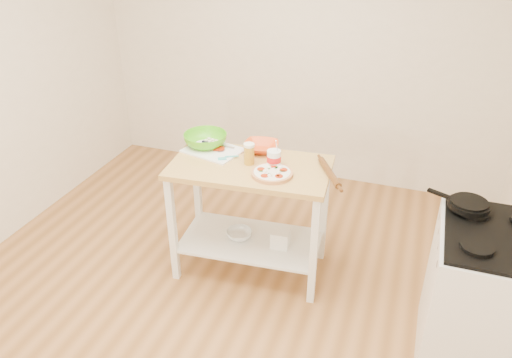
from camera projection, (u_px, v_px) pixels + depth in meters
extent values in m
cube|color=#AA723E|center=(210.00, 316.00, 3.47)|extent=(4.00, 4.50, 0.02)
cube|color=beige|center=(301.00, 43.00, 4.67)|extent=(4.00, 0.02, 2.70)
cube|color=tan|center=(250.00, 168.00, 3.49)|extent=(1.16, 0.70, 0.04)
cube|color=white|center=(251.00, 241.00, 3.80)|extent=(1.08, 0.63, 0.02)
cube|color=white|center=(173.00, 230.00, 3.60)|extent=(0.05, 0.05, 0.86)
cube|color=white|center=(198.00, 195.00, 4.04)|extent=(0.05, 0.05, 0.86)
cube|color=white|center=(314.00, 252.00, 3.38)|extent=(0.05, 0.05, 0.86)
cube|color=white|center=(324.00, 212.00, 3.82)|extent=(0.05, 0.05, 0.86)
cube|color=white|center=(483.00, 302.00, 2.92)|extent=(0.63, 0.73, 0.92)
cube|color=black|center=(502.00, 236.00, 2.69)|extent=(0.59, 0.69, 0.02)
cylinder|color=black|center=(469.00, 205.00, 2.88)|extent=(0.24, 0.24, 0.03)
cube|color=black|center=(439.00, 194.00, 2.99)|extent=(0.14, 0.08, 0.02)
cylinder|color=tan|center=(272.00, 174.00, 3.35)|extent=(0.28, 0.28, 0.02)
cylinder|color=tan|center=(272.00, 172.00, 3.35)|extent=(0.28, 0.28, 0.01)
cylinder|color=white|center=(272.00, 172.00, 3.35)|extent=(0.25, 0.25, 0.01)
cylinder|color=#A32206|center=(284.00, 170.00, 3.36)|extent=(0.05, 0.05, 0.01)
cylinder|color=#A32206|center=(272.00, 166.00, 3.41)|extent=(0.05, 0.05, 0.01)
cylinder|color=#A32206|center=(261.00, 169.00, 3.37)|extent=(0.05, 0.05, 0.01)
cylinder|color=#A32206|center=(265.00, 176.00, 3.29)|extent=(0.05, 0.05, 0.01)
cylinder|color=#A32206|center=(279.00, 176.00, 3.28)|extent=(0.05, 0.05, 0.01)
sphere|color=white|center=(280.00, 168.00, 3.38)|extent=(0.03, 0.03, 0.03)
sphere|color=white|center=(269.00, 168.00, 3.39)|extent=(0.03, 0.03, 0.03)
sphere|color=white|center=(265.00, 172.00, 3.34)|extent=(0.03, 0.03, 0.03)
sphere|color=white|center=(270.00, 176.00, 3.29)|extent=(0.03, 0.03, 0.03)
sphere|color=white|center=(278.00, 173.00, 3.32)|extent=(0.03, 0.03, 0.03)
plane|color=#1B5415|center=(281.00, 171.00, 3.34)|extent=(0.03, 0.03, 0.00)
plane|color=#1B5415|center=(277.00, 167.00, 3.39)|extent=(0.03, 0.03, 0.00)
plane|color=#1B5415|center=(269.00, 168.00, 3.38)|extent=(0.03, 0.03, 0.00)
plane|color=#1B5415|center=(261.00, 171.00, 3.34)|extent=(0.03, 0.03, 0.00)
plane|color=#1B5415|center=(269.00, 174.00, 3.31)|extent=(0.03, 0.03, 0.00)
plane|color=#1B5415|center=(278.00, 176.00, 3.28)|extent=(0.03, 0.03, 0.00)
plane|color=#1B5415|center=(283.00, 171.00, 3.34)|extent=(0.03, 0.03, 0.00)
plane|color=#1B5415|center=(276.00, 168.00, 3.38)|extent=(0.03, 0.03, 0.00)
cube|color=white|center=(213.00, 150.00, 3.68)|extent=(0.46, 0.39, 0.01)
cube|color=#F4EACC|center=(206.00, 141.00, 3.78)|extent=(0.03, 0.03, 0.02)
cube|color=#F4EACC|center=(210.00, 142.00, 3.76)|extent=(0.03, 0.03, 0.02)
cube|color=#F4EACC|center=(213.00, 143.00, 3.74)|extent=(0.03, 0.03, 0.02)
cube|color=#F4EACC|center=(209.00, 139.00, 3.80)|extent=(0.03, 0.03, 0.02)
cube|color=#F4EACC|center=(213.00, 140.00, 3.78)|extent=(0.03, 0.03, 0.02)
cube|color=#F4EACC|center=(216.00, 142.00, 3.77)|extent=(0.03, 0.03, 0.02)
cylinder|color=#A32206|center=(217.00, 149.00, 3.68)|extent=(0.07, 0.07, 0.01)
cylinder|color=#A32206|center=(219.00, 149.00, 3.67)|extent=(0.07, 0.07, 0.01)
cylinder|color=#A32206|center=(220.00, 148.00, 3.66)|extent=(0.07, 0.07, 0.01)
cube|color=#3DB0B0|center=(222.00, 159.00, 3.54)|extent=(0.07, 0.06, 0.01)
cylinder|color=#3DB0B0|center=(232.00, 156.00, 3.56)|extent=(0.09, 0.06, 0.01)
cube|color=silver|center=(224.00, 146.00, 3.72)|extent=(0.18, 0.05, 0.00)
cube|color=black|center=(208.00, 143.00, 3.76)|extent=(0.10, 0.03, 0.01)
imported|color=#DD4B19|center=(261.00, 147.00, 3.67)|extent=(0.29, 0.29, 0.06)
imported|color=#4BB414|center=(205.00, 140.00, 3.73)|extent=(0.43, 0.43, 0.10)
cylinder|color=#B68421|center=(249.00, 155.00, 3.47)|extent=(0.07, 0.07, 0.13)
cylinder|color=white|center=(249.00, 145.00, 3.43)|extent=(0.08, 0.08, 0.02)
cylinder|color=white|center=(274.00, 159.00, 3.44)|extent=(0.10, 0.10, 0.12)
cylinder|color=red|center=(274.00, 159.00, 3.44)|extent=(0.10, 0.10, 0.04)
cylinder|color=silver|center=(277.00, 147.00, 3.39)|extent=(0.01, 0.06, 0.12)
cylinder|color=brown|center=(329.00, 173.00, 3.34)|extent=(0.23, 0.36, 0.04)
imported|color=silver|center=(239.00, 234.00, 3.80)|extent=(0.25, 0.25, 0.06)
cube|color=white|center=(280.00, 238.00, 3.70)|extent=(0.14, 0.14, 0.13)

